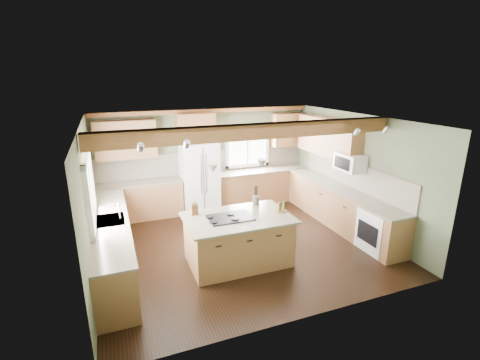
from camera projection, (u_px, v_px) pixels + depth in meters
name	position (u px, v px, depth m)	size (l,w,h in m)	color
floor	(241.00, 244.00, 7.30)	(5.60, 5.60, 0.00)	black
ceiling	(241.00, 119.00, 6.55)	(5.60, 5.60, 0.00)	silver
wall_back	(206.00, 158.00, 9.16)	(5.60, 5.60, 0.00)	#4A523A
wall_left	(89.00, 203.00, 5.96)	(5.00, 5.00, 0.00)	#4A523A
wall_right	(355.00, 172.00, 7.89)	(5.00, 5.00, 0.00)	#4A523A
ceiling_beam	(254.00, 131.00, 6.00)	(5.55, 0.26, 0.26)	#4E2C16
soffit_trim	(206.00, 111.00, 8.71)	(5.55, 0.20, 0.10)	#4E2C16
backsplash_back	(207.00, 162.00, 9.17)	(5.58, 0.03, 0.58)	brown
backsplash_right	(353.00, 175.00, 7.96)	(0.03, 3.70, 0.58)	brown
base_cab_back_left	(140.00, 201.00, 8.52)	(2.02, 0.60, 0.88)	brown
counter_back_left	(139.00, 183.00, 8.39)	(2.06, 0.64, 0.04)	brown
base_cab_back_right	(262.00, 186.00, 9.65)	(2.62, 0.60, 0.88)	brown
counter_back_right	(262.00, 170.00, 9.52)	(2.66, 0.64, 0.04)	brown
base_cab_left	(113.00, 244.00, 6.36)	(0.60, 3.70, 0.88)	brown
counter_left	(110.00, 221.00, 6.22)	(0.64, 3.74, 0.04)	brown
base_cab_right	(340.00, 208.00, 8.08)	(0.60, 3.70, 0.88)	brown
counter_right	(341.00, 189.00, 7.95)	(0.64, 3.74, 0.04)	brown
upper_cab_back_left	(126.00, 140.00, 8.12)	(1.40, 0.35, 0.90)	brown
upper_cab_over_fridge	(196.00, 127.00, 8.65)	(0.96, 0.35, 0.70)	brown
upper_cab_right	(328.00, 137.00, 8.44)	(0.35, 2.20, 0.90)	brown
upper_cab_back_corner	(288.00, 130.00, 9.60)	(0.90, 0.35, 0.90)	brown
window_left	(88.00, 188.00, 5.94)	(0.04, 1.60, 1.05)	white
window_back	(247.00, 146.00, 9.46)	(1.10, 0.04, 1.00)	white
sink	(110.00, 221.00, 6.22)	(0.50, 0.65, 0.03)	#262628
faucet	(120.00, 212.00, 6.24)	(0.02, 0.02, 0.28)	#B2B2B7
dishwasher	(116.00, 282.00, 5.21)	(0.60, 0.60, 0.84)	white
oven	(380.00, 231.00, 6.92)	(0.60, 0.72, 0.84)	white
microwave	(350.00, 162.00, 7.70)	(0.40, 0.70, 0.38)	white
pendant_left	(213.00, 168.00, 5.91)	(0.18, 0.18, 0.16)	#B2B2B7
pendant_right	(262.00, 164.00, 6.22)	(0.18, 0.18, 0.16)	#B2B2B7
refrigerator	(200.00, 178.00, 8.83)	(0.90, 0.74, 1.80)	white
island	(238.00, 241.00, 6.49)	(1.82, 1.11, 0.88)	olive
island_top	(238.00, 218.00, 6.35)	(1.94, 1.23, 0.04)	brown
cooktop	(230.00, 217.00, 6.29)	(0.79, 0.53, 0.02)	black
knife_block	(194.00, 209.00, 6.43)	(0.12, 0.09, 0.20)	brown
utensil_crock	(256.00, 200.00, 6.92)	(0.13, 0.13, 0.18)	#36312B
bottle_tray	(282.00, 206.00, 6.59)	(0.22, 0.22, 0.20)	brown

